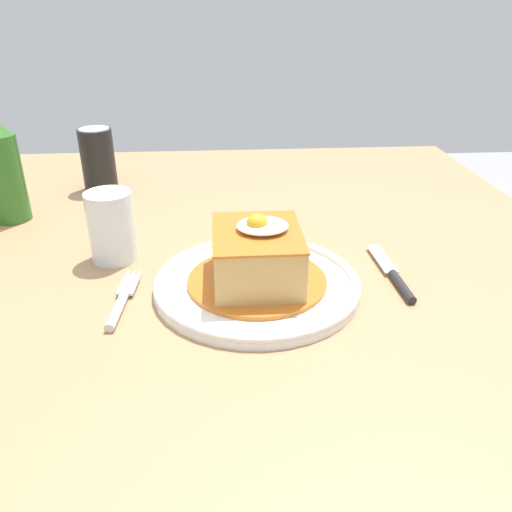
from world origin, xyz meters
name	(u,v)px	position (x,y,z in m)	size (l,w,h in m)	color
dining_table	(206,289)	(0.00, 0.00, 0.63)	(1.20, 1.07, 0.73)	#A87F56
main_plate	(257,283)	(0.08, -0.17, 0.74)	(0.28, 0.28, 0.02)	white
sandwich_meal	(257,258)	(0.08, -0.17, 0.78)	(0.19, 0.19, 0.10)	#C66B23
fork	(121,302)	(-0.10, -0.20, 0.74)	(0.03, 0.14, 0.01)	silver
knife	(396,278)	(0.27, -0.16, 0.74)	(0.02, 0.17, 0.01)	#262628
soda_can	(98,160)	(-0.21, 0.26, 0.79)	(0.07, 0.07, 0.12)	black
beer_bottle_green	(1,165)	(-0.34, 0.11, 0.83)	(0.06, 0.06, 0.27)	#2D6B23
drinking_glass	(112,231)	(-0.13, -0.06, 0.77)	(0.07, 0.07, 0.10)	gold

